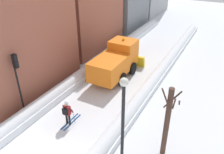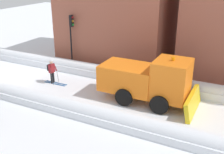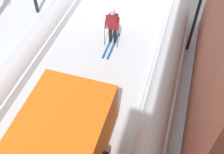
{
  "view_description": "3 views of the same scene",
  "coord_description": "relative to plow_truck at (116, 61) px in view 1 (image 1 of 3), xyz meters",
  "views": [
    {
      "loc": [
        7.62,
        -5.36,
        9.86
      ],
      "look_at": [
        0.57,
        7.8,
        1.55
      ],
      "focal_mm": 36.67,
      "sensor_mm": 36.0,
      "label": 1
    },
    {
      "loc": [
        14.17,
        15.47,
        7.78
      ],
      "look_at": [
        -0.58,
        8.05,
        1.18
      ],
      "focal_mm": 43.78,
      "sensor_mm": 36.0,
      "label": 2
    },
    {
      "loc": [
        -2.94,
        12.4,
        8.25
      ],
      "look_at": [
        -1.21,
        6.7,
        1.49
      ],
      "focal_mm": 43.53,
      "sensor_mm": 36.0,
      "label": 3
    }
  ],
  "objects": [
    {
      "name": "skier",
      "position": [
        0.27,
        -7.2,
        -0.48
      ],
      "size": [
        0.62,
        1.8,
        1.81
      ],
      "color": "black",
      "rests_on": "ground"
    },
    {
      "name": "bare_tree_near",
      "position": [
        6.35,
        -6.64,
        0.76
      ],
      "size": [
        1.06,
        1.27,
        4.22
      ],
      "color": "#483127",
      "rests_on": "ground"
    },
    {
      "name": "traffic_light_pole",
      "position": [
        -3.04,
        -7.64,
        1.6
      ],
      "size": [
        0.28,
        0.42,
        4.39
      ],
      "color": "black",
      "rests_on": "ground"
    },
    {
      "name": "street_lamp",
      "position": [
        4.63,
        -8.32,
        1.79
      ],
      "size": [
        0.4,
        0.4,
        5.16
      ],
      "color": "black",
      "rests_on": "ground"
    },
    {
      "name": "snowbank_left",
      "position": [
        -2.36,
        -0.58,
        -1.07
      ],
      "size": [
        1.1,
        36.0,
        0.96
      ],
      "color": "white",
      "rests_on": "ground"
    },
    {
      "name": "ground_plane",
      "position": [
        0.51,
        -0.58,
        -1.48
      ],
      "size": [
        80.0,
        80.0,
        0.0
      ],
      "primitive_type": "plane",
      "color": "white"
    },
    {
      "name": "snowbank_right",
      "position": [
        3.39,
        -0.58,
        -1.13
      ],
      "size": [
        1.1,
        36.0,
        0.9
      ],
      "color": "white",
      "rests_on": "ground"
    },
    {
      "name": "plow_truck",
      "position": [
        0.0,
        0.0,
        0.0
      ],
      "size": [
        3.2,
        5.98,
        3.12
      ],
      "color": "orange",
      "rests_on": "ground"
    }
  ]
}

